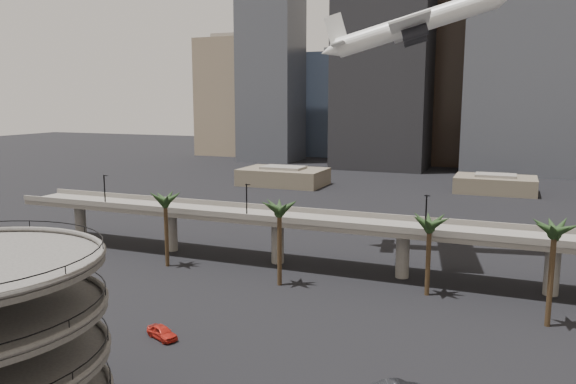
% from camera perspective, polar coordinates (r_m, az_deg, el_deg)
% --- Properties ---
extents(overpass, '(130.00, 9.30, 14.70)m').
position_cam_1_polar(overpass, '(94.79, 5.07, -3.62)').
color(overpass, slate).
rests_on(overpass, ground).
extents(palm_trees, '(76.40, 18.40, 14.00)m').
position_cam_1_polar(palm_trees, '(83.82, 11.14, -2.72)').
color(palm_trees, '#442F1D').
rests_on(palm_trees, ground).
extents(low_buildings, '(135.00, 27.50, 6.80)m').
position_cam_1_polar(low_buildings, '(178.71, 15.38, 0.78)').
color(low_buildings, '#65594B').
rests_on(low_buildings, ground).
extents(skyline, '(269.00, 86.00, 130.94)m').
position_cam_1_polar(skyline, '(251.51, 19.82, 13.27)').
color(skyline, '#816E59').
rests_on(skyline, ground).
extents(airborne_jet, '(34.69, 31.11, 13.14)m').
position_cam_1_polar(airborne_jet, '(106.49, 12.67, 16.23)').
color(airborne_jet, white).
rests_on(airborne_jet, ground).
extents(car_a, '(5.02, 3.54, 1.59)m').
position_cam_1_polar(car_a, '(71.61, -12.67, -13.73)').
color(car_a, red).
rests_on(car_a, ground).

